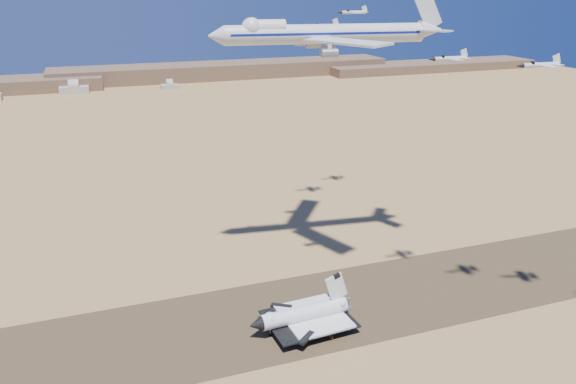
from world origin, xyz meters
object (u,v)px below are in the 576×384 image
object	(u,v)px
carrier_747	(319,34)
crew_a	(332,338)
crew_b	(330,336)
chase_jet_e	(323,26)
crew_c	(327,336)
chase_jet_a	(449,58)
chase_jet_b	(540,65)
shuttle	(303,315)
chase_jet_f	(353,12)

from	to	relation	value
carrier_747	crew_a	bearing A→B (deg)	-99.58
carrier_747	crew_b	distance (m)	107.01
crew_b	chase_jet_e	xyz separation A→B (m)	(38.16, 100.51, 90.49)
chase_jet_e	crew_c	bearing A→B (deg)	-106.86
chase_jet_a	chase_jet_b	xyz separation A→B (m)	(16.93, -20.94, -0.20)
carrier_747	chase_jet_a	size ratio (longest dim) A/B	6.05
shuttle	crew_c	distance (m)	10.48
crew_b	crew_c	world-z (taller)	crew_c
crew_c	chase_jet_a	distance (m)	97.77
chase_jet_f	chase_jet_b	bearing A→B (deg)	-87.68
chase_jet_b	chase_jet_f	xyz separation A→B (m)	(-3.00, 120.36, 10.19)
chase_jet_b	chase_jet_e	world-z (taller)	chase_jet_e
crew_b	chase_jet_b	world-z (taller)	chase_jet_b
crew_a	crew_b	world-z (taller)	crew_a
crew_b	chase_jet_a	world-z (taller)	chase_jet_a
chase_jet_b	crew_b	bearing A→B (deg)	175.75
crew_c	chase_jet_b	bearing A→B (deg)	-169.02
shuttle	chase_jet_a	distance (m)	96.21
crew_a	chase_jet_a	world-z (taller)	chase_jet_a
shuttle	crew_a	size ratio (longest dim) A/B	20.67
shuttle	chase_jet_e	bearing A→B (deg)	60.55
crew_b	shuttle	bearing A→B (deg)	12.57
shuttle	chase_jet_e	xyz separation A→B (m)	(44.22, 91.97, 86.49)
carrier_747	crew_b	world-z (taller)	carrier_747
crew_b	chase_jet_f	bearing A→B (deg)	-50.36
crew_a	chase_jet_e	world-z (taller)	chase_jet_e
chase_jet_f	chase_jet_a	bearing A→B (deg)	-97.09
crew_b	chase_jet_b	xyz separation A→B (m)	(61.63, -8.26, 85.43)
crew_b	chase_jet_e	size ratio (longest dim) A/B	0.10
chase_jet_a	chase_jet_b	bearing A→B (deg)	-50.74
crew_c	chase_jet_a	bearing A→B (deg)	-146.05
carrier_747	chase_jet_f	size ratio (longest dim) A/B	5.58
crew_c	crew_a	bearing A→B (deg)	141.40
chase_jet_b	chase_jet_a	bearing A→B (deg)	132.34
chase_jet_a	chase_jet_f	world-z (taller)	chase_jet_f
chase_jet_a	chase_jet_b	distance (m)	26.93
carrier_747	chase_jet_b	distance (m)	76.92
chase_jet_e	crew_a	bearing A→B (deg)	-105.99
crew_a	chase_jet_b	bearing A→B (deg)	-101.79
carrier_747	crew_b	xyz separation A→B (m)	(-16.72, -53.95, -90.90)
chase_jet_b	chase_jet_f	distance (m)	120.82
crew_a	crew_c	world-z (taller)	crew_c
crew_a	chase_jet_f	world-z (taller)	chase_jet_f
crew_c	chase_jet_a	size ratio (longest dim) A/B	0.12
crew_a	chase_jet_e	xyz separation A→B (m)	(38.00, 101.97, 90.42)
crew_a	shuttle	bearing A→B (deg)	26.40
shuttle	chase_jet_f	world-z (taller)	chase_jet_f
crew_c	chase_jet_b	world-z (taller)	chase_jet_b
chase_jet_e	chase_jet_f	distance (m)	24.07
chase_jet_e	chase_jet_f	bearing A→B (deg)	33.97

